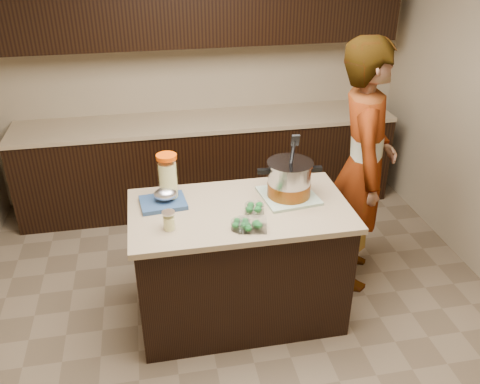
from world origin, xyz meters
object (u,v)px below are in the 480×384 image
Objects in this scene: lemonade_pitcher at (168,180)px; person at (363,168)px; stock_pot at (289,181)px; island at (240,263)px.

lemonade_pitcher is 1.44m from person.
lemonade_pitcher is at bearing 176.62° from stock_pot.
stock_pot reaches higher than lemonade_pitcher.
stock_pot is 0.66m from person.
island is 0.76× the size of person.
stock_pot reaches higher than island.
island is 0.68m from stock_pot.
island is 3.31× the size of stock_pot.
stock_pot is at bearing -8.28° from lemonade_pitcher.
lemonade_pitcher is at bearing 113.13° from person.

